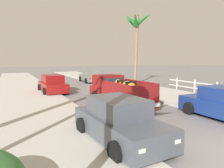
{
  "coord_description": "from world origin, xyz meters",
  "views": [
    {
      "loc": [
        -6.25,
        -3.65,
        2.87
      ],
      "look_at": [
        -0.03,
        8.83,
        1.2
      ],
      "focal_mm": 33.4,
      "sensor_mm": 36.0,
      "label": 1
    }
  ],
  "objects_px": {
    "car_left_near": "(224,104)",
    "car_left_far": "(90,76)",
    "car_right_mid": "(119,121)",
    "palm_tree_left_fore": "(137,26)",
    "pickup_truck": "(118,92)",
    "car_left_mid": "(53,84)"
  },
  "relations": [
    {
      "from": "pickup_truck",
      "to": "car_right_mid",
      "type": "xyz_separation_m",
      "value": [
        -2.8,
        -5.25,
        -0.1
      ]
    },
    {
      "from": "car_left_mid",
      "to": "car_left_far",
      "type": "relative_size",
      "value": 0.99
    },
    {
      "from": "palm_tree_left_fore",
      "to": "car_right_mid",
      "type": "bearing_deg",
      "value": -125.05
    },
    {
      "from": "car_right_mid",
      "to": "car_left_far",
      "type": "height_order",
      "value": "same"
    },
    {
      "from": "pickup_truck",
      "to": "car_left_mid",
      "type": "relative_size",
      "value": 1.23
    },
    {
      "from": "car_left_mid",
      "to": "car_right_mid",
      "type": "distance_m",
      "value": 11.87
    },
    {
      "from": "pickup_truck",
      "to": "car_left_near",
      "type": "bearing_deg",
      "value": -58.92
    },
    {
      "from": "car_right_mid",
      "to": "pickup_truck",
      "type": "bearing_deg",
      "value": 61.87
    },
    {
      "from": "car_left_mid",
      "to": "palm_tree_left_fore",
      "type": "bearing_deg",
      "value": 10.58
    },
    {
      "from": "car_left_near",
      "to": "car_left_far",
      "type": "distance_m",
      "value": 18.21
    },
    {
      "from": "pickup_truck",
      "to": "car_right_mid",
      "type": "relative_size",
      "value": 1.22
    },
    {
      "from": "car_right_mid",
      "to": "car_left_far",
      "type": "relative_size",
      "value": 1.0
    },
    {
      "from": "car_left_near",
      "to": "car_left_mid",
      "type": "relative_size",
      "value": 0.99
    },
    {
      "from": "pickup_truck",
      "to": "car_left_far",
      "type": "distance_m",
      "value": 13.47
    },
    {
      "from": "car_right_mid",
      "to": "car_left_far",
      "type": "xyz_separation_m",
      "value": [
        5.79,
        18.37,
        0.0
      ]
    },
    {
      "from": "car_left_mid",
      "to": "palm_tree_left_fore",
      "type": "xyz_separation_m",
      "value": [
        9.62,
        1.8,
        5.81
      ]
    },
    {
      "from": "pickup_truck",
      "to": "palm_tree_left_fore",
      "type": "relative_size",
      "value": 0.67
    },
    {
      "from": "pickup_truck",
      "to": "car_right_mid",
      "type": "height_order",
      "value": "pickup_truck"
    },
    {
      "from": "car_right_mid",
      "to": "palm_tree_left_fore",
      "type": "distance_m",
      "value": 17.68
    },
    {
      "from": "car_left_far",
      "to": "car_right_mid",
      "type": "bearing_deg",
      "value": -107.5
    },
    {
      "from": "car_left_near",
      "to": "palm_tree_left_fore",
      "type": "relative_size",
      "value": 0.54
    },
    {
      "from": "pickup_truck",
      "to": "car_left_far",
      "type": "height_order",
      "value": "pickup_truck"
    }
  ]
}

